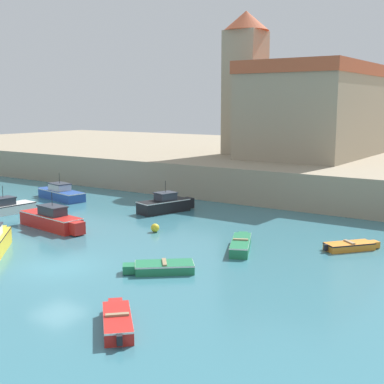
# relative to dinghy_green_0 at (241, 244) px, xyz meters

# --- Properties ---
(ground_plane) EXTENTS (200.00, 200.00, 0.00)m
(ground_plane) POSITION_rel_dinghy_green_0_xyz_m (-6.07, -8.26, -0.32)
(ground_plane) COLOR teal
(quay_seawall) EXTENTS (120.00, 40.00, 2.96)m
(quay_seawall) POSITION_rel_dinghy_green_0_xyz_m (-6.07, 32.08, 1.16)
(quay_seawall) COLOR gray
(quay_seawall) RESTS_ON ground
(dinghy_green_0) EXTENTS (2.52, 4.14, 0.67)m
(dinghy_green_0) POSITION_rel_dinghy_green_0_xyz_m (0.00, 0.00, 0.00)
(dinghy_green_0) COLOR #237A4C
(dinghy_green_0) RESTS_ON ground
(motorboat_blue_1) EXTENTS (6.06, 2.71, 2.31)m
(motorboat_blue_1) POSITION_rel_dinghy_green_0_xyz_m (-21.03, 5.55, 0.21)
(motorboat_blue_1) COLOR #284C9E
(motorboat_blue_1) RESTS_ON ground
(dinghy_orange_3) EXTENTS (2.71, 3.07, 0.51)m
(dinghy_orange_3) POSITION_rel_dinghy_green_0_xyz_m (5.20, 3.52, -0.08)
(dinghy_orange_3) COLOR orange
(dinghy_orange_3) RESTS_ON ground
(motorboat_white_4) EXTENTS (2.01, 5.09, 2.18)m
(motorboat_white_4) POSITION_rel_dinghy_green_0_xyz_m (-19.72, -1.23, 0.15)
(motorboat_white_4) COLOR white
(motorboat_white_4) RESTS_ON ground
(motorboat_black_5) EXTENTS (2.70, 4.89, 2.43)m
(motorboat_black_5) POSITION_rel_dinghy_green_0_xyz_m (-10.09, 6.25, 0.27)
(motorboat_black_5) COLOR black
(motorboat_black_5) RESTS_ON ground
(motorboat_red_6) EXTENTS (6.16, 2.27, 2.47)m
(motorboat_red_6) POSITION_rel_dinghy_green_0_xyz_m (-13.00, -2.46, 0.28)
(motorboat_red_6) COLOR red
(motorboat_red_6) RESTS_ON ground
(dinghy_green_7) EXTENTS (3.37, 3.07, 0.55)m
(dinghy_green_7) POSITION_rel_dinghy_green_0_xyz_m (-1.25, -5.81, -0.06)
(dinghy_green_7) COLOR #237A4C
(dinghy_green_7) RESTS_ON ground
(dinghy_red_8) EXTENTS (3.03, 3.07, 0.60)m
(dinghy_red_8) POSITION_rel_dinghy_green_0_xyz_m (1.46, -12.07, -0.03)
(dinghy_red_8) COLOR red
(dinghy_red_8) RESTS_ON ground
(mooring_buoy) EXTENTS (0.56, 0.56, 0.56)m
(mooring_buoy) POSITION_rel_dinghy_green_0_xyz_m (-6.70, 0.62, -0.04)
(mooring_buoy) COLOR yellow
(mooring_buoy) RESTS_ON ground
(church) EXTENTS (14.51, 17.58, 14.69)m
(church) POSITION_rel_dinghy_green_0_xyz_m (-6.88, 26.39, 7.65)
(church) COLOR gray
(church) RESTS_ON quay_seawall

